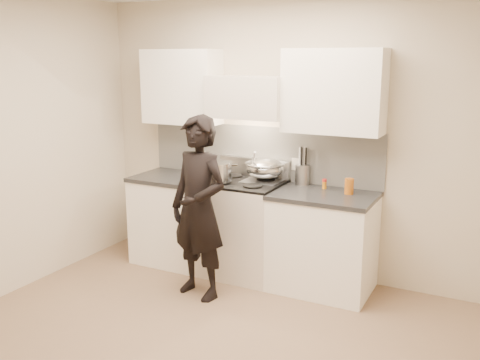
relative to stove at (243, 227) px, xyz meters
name	(u,v)px	position (x,y,z in m)	size (l,w,h in m)	color
ground_plane	(193,345)	(0.30, -1.42, -0.47)	(4.00, 4.00, 0.00)	#7C6146
room_shell	(208,129)	(0.24, -1.05, 1.12)	(4.04, 3.54, 2.70)	#C3B394
stove	(243,227)	(0.00, 0.00, 0.00)	(0.76, 0.65, 0.96)	beige
counter_right	(323,242)	(0.83, 0.00, -0.01)	(0.92, 0.67, 0.92)	white
counter_left	(177,218)	(-0.78, 0.00, -0.01)	(0.82, 0.67, 0.92)	white
wok	(265,168)	(0.17, 0.14, 0.59)	(0.40, 0.47, 0.32)	silver
stock_pot	(218,172)	(-0.19, -0.14, 0.58)	(0.38, 0.34, 0.18)	silver
utensil_crock	(302,173)	(0.52, 0.25, 0.56)	(0.14, 0.14, 0.37)	#A7A7A7
spice_jar	(324,184)	(0.77, 0.17, 0.49)	(0.04, 0.04, 0.09)	#BF7111
oil_glass	(349,186)	(1.03, 0.09, 0.52)	(0.08, 0.08, 0.14)	#AB5612
person	(199,208)	(-0.12, -0.63, 0.35)	(0.60, 0.39, 1.64)	black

